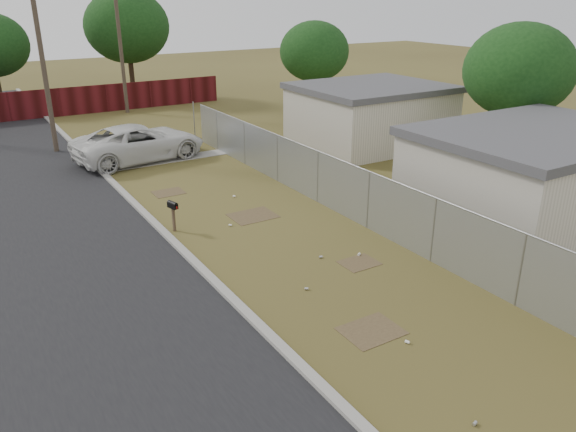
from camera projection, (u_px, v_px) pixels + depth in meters
ground at (290, 248)px, 17.65m from camera, size 120.00×120.00×0.00m
street at (20, 209)px, 20.74m from camera, size 15.10×60.00×0.12m
chainlink_fence at (350, 197)px, 19.68m from camera, size 0.10×27.06×2.02m
utility_poles at (33, 48)px, 30.51m from camera, size 12.60×8.24×9.00m
houses at (442, 139)px, 24.26m from camera, size 9.30×17.24×3.10m
horizon_trees at (103, 42)px, 35.01m from camera, size 33.32×31.94×7.78m
mailbox at (173, 208)px, 18.59m from camera, size 0.26×0.46×1.06m
pickup_truck at (139, 143)px, 26.59m from camera, size 6.51×3.67×1.72m
scattered_litter at (316, 268)px, 16.24m from camera, size 2.80×13.68×0.07m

